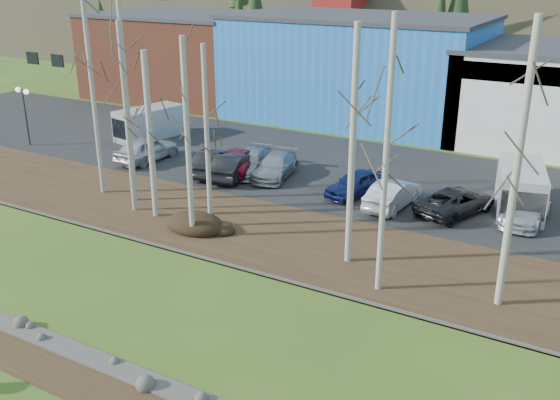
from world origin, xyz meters
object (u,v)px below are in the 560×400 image
Objects in this scene: car_0 at (146,149)px; car_2 at (240,160)px; car_3 at (251,162)px; car_6 at (456,201)px; street_lamp at (23,100)px; car_8 at (234,165)px; car_1 at (215,162)px; van_white at (520,190)px; car_5 at (393,194)px; car_9 at (275,166)px; car_7 at (527,209)px; van_grey at (147,123)px; car_4 at (356,184)px.

car_2 is at bearing -167.99° from car_0.
car_3 is 0.97× the size of car_6.
car_8 is at bearing 17.74° from street_lamp.
car_6 is at bearing 170.55° from car_1.
street_lamp reaches higher than van_white.
car_5 is 7.91m from car_9.
car_9 is 0.82× the size of van_white.
street_lamp reaches higher than car_3.
street_lamp is 0.84× the size of car_6.
car_7 is (32.80, 2.85, -2.50)m from street_lamp.
car_2 reaches higher than car_6.
van_grey is (-20.30, 4.14, 0.39)m from car_5.
car_2 is 10.31m from car_5.
car_4 is 8.50m from van_white.
car_9 is (1.75, 0.00, 0.00)m from car_3.
car_2 is 16.68m from car_7.
street_lamp is at bearing -126.87° from van_grey.
car_1 is at bearing -178.05° from car_0.
street_lamp reaches higher than car_6.
car_8 is at bearing 4.73° from car_5.
car_0 is at bearing -12.53° from car_8.
car_8 is 11.20m from van_grey.
street_lamp is 1.00× the size of car_4.
car_1 is 14.44m from car_6.
car_5 is at bearing -20.71° from car_9.
car_4 is at bearing 22.30° from car_6.
car_2 is at bearing 178.46° from car_3.
van_grey reaches higher than car_8.
car_1 is 0.85× the size of van_grey.
van_white is at bearing 173.71° from car_2.
car_8 is at bearing -158.31° from car_4.
car_3 is 1.01× the size of car_8.
car_5 is (11.31, 0.09, -0.03)m from car_1.
car_7 is at bearing -10.97° from car_3.
car_9 is at bearing -161.75° from car_8.
car_4 is at bearing 171.89° from car_1.
car_8 is 0.85× the size of van_grey.
van_grey is at bearing 152.63° from car_3.
van_grey is (-10.37, 4.23, 0.36)m from car_8.
street_lamp is at bearing 174.48° from van_white.
car_8 is at bearing -178.16° from car_0.
car_9 is at bearing -4.45° from car_5.
street_lamp is 0.86× the size of car_0.
van_grey reaches higher than car_6.
van_white is (15.40, 1.60, 0.48)m from car_3.
street_lamp is at bearing -3.83° from car_2.
car_7 is (15.98, 0.29, -0.00)m from car_3.
car_3 reaches higher than car_6.
car_1 is at bearing -171.92° from car_9.
car_9 is (18.56, 2.56, -2.49)m from street_lamp.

